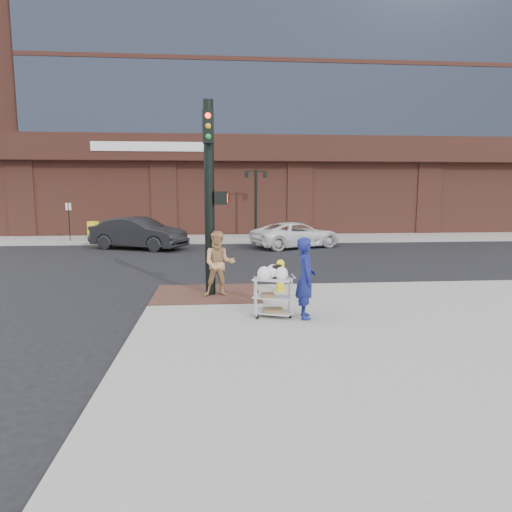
{
  "coord_description": "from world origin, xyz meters",
  "views": [
    {
      "loc": [
        -0.31,
        -11.12,
        2.86
      ],
      "look_at": [
        0.66,
        0.23,
        1.25
      ],
      "focal_mm": 32.0,
      "sensor_mm": 36.0,
      "label": 1
    }
  ],
  "objects": [
    {
      "name": "traffic_signal_pole",
      "position": [
        -0.48,
        0.77,
        2.83
      ],
      "size": [
        0.61,
        0.51,
        5.0
      ],
      "color": "black",
      "rests_on": "sidewalk_near"
    },
    {
      "name": "fire_hydrant",
      "position": [
        1.41,
        1.1,
        0.6
      ],
      "size": [
        0.41,
        0.29,
        0.87
      ],
      "color": "yellow",
      "rests_on": "sidewalk_near"
    },
    {
      "name": "minivan_white",
      "position": [
        3.76,
        12.03,
        0.66
      ],
      "size": [
        5.19,
        3.8,
        1.31
      ],
      "primitive_type": "imported",
      "rotation": [
        0.0,
        0.0,
        1.96
      ],
      "color": "white",
      "rests_on": "ground"
    },
    {
      "name": "bank_building",
      "position": [
        5.0,
        31.0,
        14.15
      ],
      "size": [
        42.0,
        26.0,
        28.0
      ],
      "primitive_type": "cube",
      "color": "brown",
      "rests_on": "sidewalk_far"
    },
    {
      "name": "utility_cart",
      "position": [
        0.88,
        -1.49,
        0.67
      ],
      "size": [
        0.93,
        0.73,
        1.14
      ],
      "color": "#B3B4B9",
      "rests_on": "sidewalk_near"
    },
    {
      "name": "lamp_post",
      "position": [
        2.0,
        16.0,
        2.62
      ],
      "size": [
        1.32,
        0.22,
        4.0
      ],
      "color": "black",
      "rests_on": "sidewalk_far"
    },
    {
      "name": "ground",
      "position": [
        0.0,
        0.0,
        0.0
      ],
      "size": [
        220.0,
        220.0,
        0.0
      ],
      "primitive_type": "plane",
      "color": "black",
      "rests_on": "ground"
    },
    {
      "name": "newsbox_red",
      "position": [
        -6.6,
        15.7,
        0.66
      ],
      "size": [
        0.51,
        0.48,
        1.02
      ],
      "primitive_type": "cube",
      "rotation": [
        0.0,
        0.0,
        0.26
      ],
      "color": "red",
      "rests_on": "sidewalk_far"
    },
    {
      "name": "brick_curb_ramp",
      "position": [
        -0.6,
        0.9,
        0.16
      ],
      "size": [
        2.8,
        2.4,
        0.01
      ],
      "primitive_type": "cube",
      "color": "#4A2823",
      "rests_on": "sidewalk_near"
    },
    {
      "name": "newsbox_yellow",
      "position": [
        -7.16,
        14.76,
        0.69
      ],
      "size": [
        0.57,
        0.55,
        1.09
      ],
      "primitive_type": "cube",
      "rotation": [
        0.0,
        0.0,
        -0.37
      ],
      "color": "yellow",
      "rests_on": "sidewalk_far"
    },
    {
      "name": "pedestrian_tan",
      "position": [
        -0.27,
        0.58,
        1.01
      ],
      "size": [
        0.85,
        0.67,
        1.71
      ],
      "primitive_type": "imported",
      "rotation": [
        0.0,
        0.0,
        0.03
      ],
      "color": "tan",
      "rests_on": "sidewalk_near"
    },
    {
      "name": "sidewalk_far",
      "position": [
        12.5,
        32.0,
        0.07
      ],
      "size": [
        65.0,
        36.0,
        0.15
      ],
      "primitive_type": "cube",
      "color": "gray",
      "rests_on": "ground"
    },
    {
      "name": "parking_sign",
      "position": [
        -8.5,
        15.0,
        1.25
      ],
      "size": [
        0.05,
        0.05,
        2.2
      ],
      "primitive_type": "cylinder",
      "color": "black",
      "rests_on": "sidewalk_far"
    },
    {
      "name": "sedan_dark",
      "position": [
        -4.23,
        12.01,
        0.8
      ],
      "size": [
        5.13,
        3.56,
        1.6
      ],
      "primitive_type": "imported",
      "rotation": [
        0.0,
        0.0,
        1.14
      ],
      "color": "black",
      "rests_on": "ground"
    },
    {
      "name": "woman_blue",
      "position": [
        1.57,
        -1.64,
        1.02
      ],
      "size": [
        0.46,
        0.66,
        1.75
      ],
      "primitive_type": "imported",
      "rotation": [
        0.0,
        0.0,
        1.51
      ],
      "color": "navy",
      "rests_on": "sidewalk_near"
    }
  ]
}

